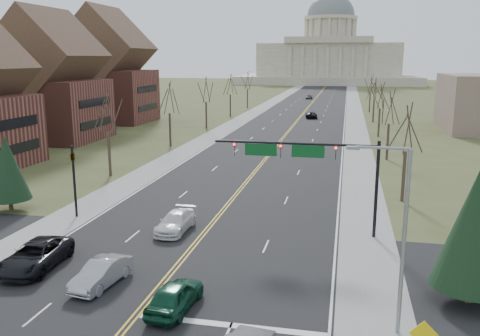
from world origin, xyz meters
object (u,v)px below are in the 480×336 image
at_px(signal_mast, 307,158).
at_px(signal_left, 74,173).
at_px(car_far_sb, 309,97).
at_px(street_light, 399,229).
at_px(car_nb_inner_lead, 175,296).
at_px(car_sb_inner_second, 175,222).
at_px(car_far_nb, 311,115).
at_px(car_sb_inner_lead, 101,273).
at_px(car_sb_outer_lead, 36,256).

relative_size(signal_mast, signal_left, 2.02).
relative_size(signal_left, car_far_sb, 1.47).
bearing_deg(street_light, car_nb_inner_lead, -179.94).
xyz_separation_m(signal_left, car_far_sb, (9.63, 128.46, -3.01)).
relative_size(car_nb_inner_lead, car_sb_inner_second, 0.91).
distance_m(car_far_nb, car_far_sb, 53.25).
relative_size(street_light, car_sb_inner_lead, 2.01).
bearing_deg(car_sb_outer_lead, car_sb_inner_second, 49.38).
relative_size(street_light, car_sb_outer_lead, 1.53).
distance_m(car_sb_inner_second, car_far_nb, 77.29).
bearing_deg(car_far_nb, street_light, 89.28).
distance_m(street_light, car_sb_inner_lead, 16.81).
distance_m(signal_left, car_nb_inner_lead, 19.17).
xyz_separation_m(car_nb_inner_lead, car_sb_inner_second, (-4.02, 11.76, -0.05)).
height_order(signal_left, car_far_nb, signal_left).
distance_m(car_nb_inner_lead, car_sb_outer_lead, 10.84).
xyz_separation_m(signal_left, car_sb_inner_lead, (8.15, -11.62, -2.96)).
xyz_separation_m(car_sb_inner_lead, car_far_nb, (5.89, 87.02, -0.04)).
bearing_deg(signal_mast, car_sb_inner_lead, -132.90).
xyz_separation_m(signal_mast, car_sb_outer_lead, (-15.99, -10.18, -4.93)).
relative_size(signal_mast, car_far_nb, 2.38).
relative_size(signal_mast, car_sb_inner_second, 2.42).
bearing_deg(car_far_sb, car_sb_inner_second, -82.44).
relative_size(car_sb_inner_lead, car_far_nb, 0.89).
bearing_deg(street_light, car_far_sb, 95.88).
distance_m(signal_left, street_light, 27.78).
bearing_deg(signal_mast, car_far_sb, 94.15).
bearing_deg(car_sb_inner_second, signal_left, 170.99).
xyz_separation_m(signal_mast, street_light, (5.29, -13.50, -0.54)).
relative_size(car_sb_inner_second, car_far_nb, 0.98).
bearing_deg(signal_left, car_sb_outer_lead, -73.80).
bearing_deg(car_sb_inner_second, car_far_nb, 88.15).
xyz_separation_m(car_sb_inner_second, car_far_sb, (0.37, 130.21, -0.03)).
bearing_deg(street_light, car_sb_inner_second, 141.89).
bearing_deg(car_far_nb, car_sb_inner_second, 79.19).
relative_size(car_nb_inner_lead, car_far_nb, 0.89).
bearing_deg(car_nb_inner_lead, signal_mast, -108.00).
height_order(signal_mast, car_far_sb, signal_mast).
bearing_deg(street_light, car_far_nb, 96.55).
relative_size(signal_left, car_nb_inner_lead, 1.32).
xyz_separation_m(car_nb_inner_lead, car_sb_inner_lead, (-5.13, 1.89, -0.03)).
xyz_separation_m(street_light, car_sb_inner_second, (-14.98, 11.75, -4.49)).
bearing_deg(signal_left, car_sb_inner_second, -10.71).
height_order(street_light, car_sb_outer_lead, street_light).
distance_m(street_light, car_sb_outer_lead, 21.98).
xyz_separation_m(signal_mast, car_nb_inner_lead, (-5.67, -13.51, -4.97)).
bearing_deg(car_sb_inner_second, car_far_sb, 91.53).
height_order(car_nb_inner_lead, car_far_nb, car_nb_inner_lead).
bearing_deg(car_nb_inner_lead, street_light, -175.18).
relative_size(signal_mast, car_far_sb, 2.98).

